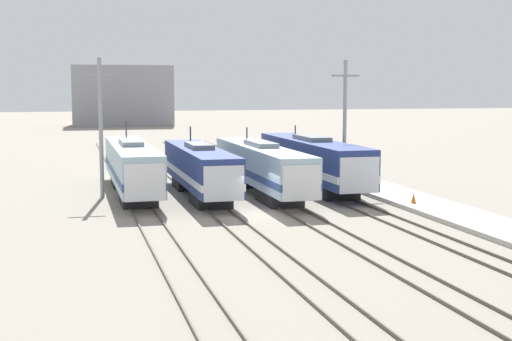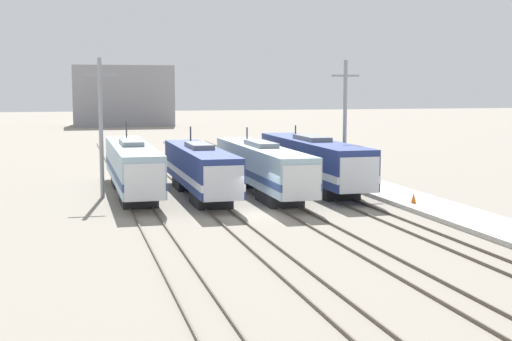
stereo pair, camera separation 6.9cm
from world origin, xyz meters
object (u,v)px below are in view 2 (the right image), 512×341
(locomotive_center_left, at_px, (201,170))
(catenary_tower_left, at_px, (101,125))
(locomotive_far_right, at_px, (314,162))
(catenary_tower_right, at_px, (345,122))
(locomotive_center_right, at_px, (263,167))
(locomotive_far_left, at_px, (132,167))
(traffic_cone, at_px, (414,198))

(locomotive_center_left, height_order, catenary_tower_left, catenary_tower_left)
(locomotive_far_right, distance_m, catenary_tower_left, 16.70)
(locomotive_far_right, distance_m, catenary_tower_right, 3.98)
(catenary_tower_left, xyz_separation_m, catenary_tower_right, (18.82, 0.00, 0.00))
(locomotive_center_left, relative_size, locomotive_center_right, 0.87)
(locomotive_far_right, bearing_deg, catenary_tower_left, -178.52)
(locomotive_center_right, relative_size, catenary_tower_left, 1.94)
(locomotive_far_left, bearing_deg, locomotive_far_right, -1.09)
(locomotive_far_right, xyz_separation_m, catenary_tower_left, (-16.40, -0.42, 3.13))
(locomotive_center_left, bearing_deg, catenary_tower_right, 8.31)
(locomotive_center_left, distance_m, locomotive_far_right, 9.69)
(locomotive_center_right, bearing_deg, traffic_cone, -44.55)
(locomotive_center_right, height_order, catenary_tower_right, catenary_tower_right)
(locomotive_far_left, height_order, catenary_tower_right, catenary_tower_right)
(catenary_tower_right, bearing_deg, locomotive_far_right, 170.05)
(locomotive_center_left, height_order, locomotive_far_right, locomotive_center_left)
(locomotive_center_left, xyz_separation_m, catenary_tower_right, (11.86, 1.73, 3.25))
(locomotive_far_right, bearing_deg, traffic_cone, -70.87)
(catenary_tower_right, relative_size, traffic_cone, 14.78)
(locomotive_far_left, distance_m, locomotive_center_right, 9.72)
(locomotive_far_left, relative_size, catenary_tower_right, 1.92)
(locomotive_center_left, xyz_separation_m, locomotive_far_right, (9.45, 2.16, 0.12))
(traffic_cone, bearing_deg, locomotive_center_left, 148.39)
(traffic_cone, bearing_deg, catenary_tower_right, 96.45)
(locomotive_far_left, relative_size, traffic_cone, 28.44)
(locomotive_center_left, height_order, catenary_tower_right, catenary_tower_right)
(locomotive_center_right, distance_m, locomotive_far_right, 5.14)
(locomotive_center_right, xyz_separation_m, traffic_cone, (8.24, -8.11, -1.41))
(locomotive_far_left, distance_m, locomotive_center_left, 5.31)
(locomotive_far_right, distance_m, traffic_cone, 10.83)
(locomotive_center_right, bearing_deg, locomotive_far_right, 23.20)
(locomotive_center_left, distance_m, traffic_cone, 15.28)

